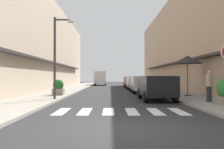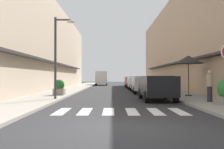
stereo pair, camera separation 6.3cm
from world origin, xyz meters
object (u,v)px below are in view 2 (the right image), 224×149
(parked_car_mid, at_px, (142,83))
(parked_car_far, at_px, (136,81))
(street_lamp, at_px, (58,48))
(parked_car_distant, at_px, (131,81))
(cafe_umbrella, at_px, (187,60))
(delivery_van, at_px, (101,77))
(planter_midblock, at_px, (58,87))
(parked_car_near, at_px, (156,85))
(pedestrian_walking_near, at_px, (209,85))

(parked_car_mid, xyz_separation_m, parked_car_far, (-0.00, 5.55, 0.00))
(parked_car_far, relative_size, street_lamp, 0.88)
(street_lamp, bearing_deg, parked_car_distant, 72.59)
(cafe_umbrella, bearing_deg, parked_car_far, 104.64)
(delivery_van, height_order, planter_midblock, delivery_van)
(delivery_van, bearing_deg, parked_car_distant, -67.00)
(delivery_van, bearing_deg, parked_car_near, -81.16)
(parked_car_distant, distance_m, pedestrian_walking_near, 20.43)
(parked_car_mid, bearing_deg, street_lamp, -129.80)
(parked_car_near, height_order, cafe_umbrella, cafe_umbrella)
(parked_car_far, bearing_deg, street_lamp, -114.88)
(parked_car_mid, height_order, delivery_van, delivery_van)
(pedestrian_walking_near, bearing_deg, parked_car_distant, -115.29)
(planter_midblock, bearing_deg, parked_car_distant, 67.15)
(cafe_umbrella, bearing_deg, parked_car_distant, 99.27)
(planter_midblock, height_order, pedestrian_walking_near, pedestrian_walking_near)
(parked_car_near, height_order, delivery_van, delivery_van)
(parked_car_mid, distance_m, parked_car_far, 5.55)
(parked_car_far, distance_m, cafe_umbrella, 10.45)
(parked_car_distant, height_order, street_lamp, street_lamp)
(parked_car_distant, xyz_separation_m, cafe_umbrella, (2.61, -15.98, 1.67))
(delivery_van, xyz_separation_m, cafe_umbrella, (7.12, -26.60, 1.19))
(parked_car_near, distance_m, pedestrian_walking_near, 3.09)
(delivery_van, bearing_deg, pedestrian_walking_near, -77.39)
(parked_car_near, bearing_deg, delivery_van, 98.84)
(parked_car_far, relative_size, pedestrian_walking_near, 2.59)
(parked_car_far, xyz_separation_m, street_lamp, (-5.80, -12.52, 2.18))
(parked_car_near, bearing_deg, cafe_umbrella, 42.39)
(parked_car_distant, relative_size, planter_midblock, 3.81)
(parked_car_mid, height_order, parked_car_distant, same)
(parked_car_mid, distance_m, planter_midblock, 7.47)
(delivery_van, distance_m, planter_midblock, 26.01)
(street_lamp, bearing_deg, delivery_van, 87.45)
(delivery_van, relative_size, street_lamp, 1.13)
(parked_car_near, height_order, parked_car_mid, same)
(delivery_van, distance_m, cafe_umbrella, 27.56)
(parked_car_near, xyz_separation_m, parked_car_mid, (0.00, 6.82, 0.00))
(parked_car_mid, distance_m, delivery_van, 22.63)
(parked_car_near, xyz_separation_m, street_lamp, (-5.80, -0.15, 2.18))
(parked_car_mid, xyz_separation_m, delivery_van, (-4.51, 22.17, 0.48))
(cafe_umbrella, bearing_deg, parked_car_near, -137.61)
(parked_car_far, relative_size, planter_midblock, 3.83)
(parked_car_far, distance_m, pedestrian_walking_near, 14.49)
(parked_car_distant, bearing_deg, planter_midblock, -112.85)
(parked_car_far, bearing_deg, planter_midblock, -124.71)
(cafe_umbrella, bearing_deg, planter_midblock, 175.74)
(parked_car_mid, relative_size, street_lamp, 0.86)
(planter_midblock, bearing_deg, pedestrian_walking_near, -29.37)
(parked_car_mid, bearing_deg, parked_car_near, -90.00)
(parked_car_near, distance_m, cafe_umbrella, 3.91)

